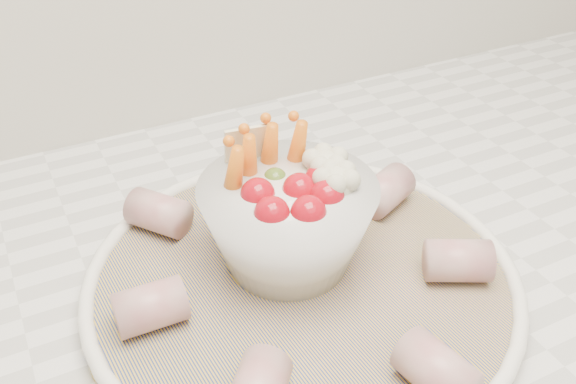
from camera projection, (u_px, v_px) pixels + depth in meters
name	position (u px, v px, depth m)	size (l,w,h in m)	color
serving_platter	(302.00, 279.00, 0.52)	(0.37, 0.37, 0.02)	navy
veggie_bowl	(289.00, 218.00, 0.51)	(0.14, 0.14, 0.11)	silver
cured_meat_rolls	(301.00, 260.00, 0.50)	(0.29, 0.32, 0.03)	#A14951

